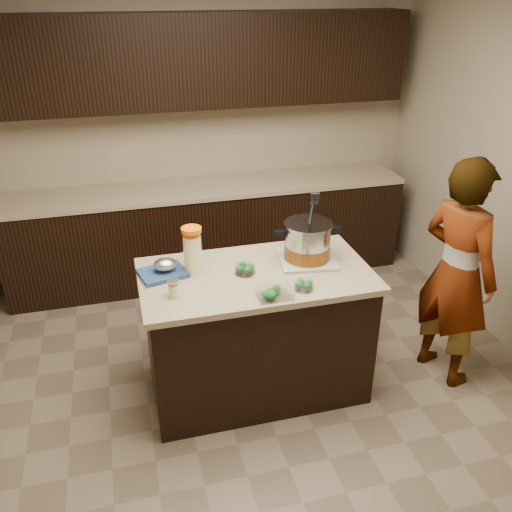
{
  "coord_description": "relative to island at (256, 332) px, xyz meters",
  "views": [
    {
      "loc": [
        -0.77,
        -2.89,
        2.54
      ],
      "look_at": [
        0.0,
        0.0,
        1.02
      ],
      "focal_mm": 38.0,
      "sensor_mm": 36.0,
      "label": 1
    }
  ],
  "objects": [
    {
      "name": "stock_pot",
      "position": [
        0.37,
        0.08,
        0.57
      ],
      "size": [
        0.44,
        0.34,
        0.45
      ],
      "rotation": [
        0.0,
        0.0,
        -0.09
      ],
      "color": "#B7B7BC",
      "rests_on": "dish_towel"
    },
    {
      "name": "broccoli_tub_left",
      "position": [
        -0.07,
        0.01,
        0.47
      ],
      "size": [
        0.15,
        0.15,
        0.06
      ],
      "rotation": [
        0.0,
        0.0,
        -0.21
      ],
      "color": "silver",
      "rests_on": "island"
    },
    {
      "name": "ground_plane",
      "position": [
        0.0,
        0.0,
        -0.45
      ],
      "size": [
        4.0,
        4.0,
        0.0
      ],
      "primitive_type": "plane",
      "color": "brown",
      "rests_on": "ground"
    },
    {
      "name": "mason_jar",
      "position": [
        -0.53,
        -0.15,
        0.5
      ],
      "size": [
        0.08,
        0.08,
        0.11
      ],
      "rotation": [
        0.0,
        0.0,
        -0.18
      ],
      "color": "#FBE599",
      "rests_on": "island"
    },
    {
      "name": "broccoli_tub_rect",
      "position": [
        0.03,
        -0.3,
        0.48
      ],
      "size": [
        0.2,
        0.15,
        0.07
      ],
      "rotation": [
        0.0,
        0.0,
        0.02
      ],
      "color": "silver",
      "rests_on": "island"
    },
    {
      "name": "room_shell",
      "position": [
        0.0,
        0.0,
        1.26
      ],
      "size": [
        4.04,
        4.04,
        2.72
      ],
      "color": "tan",
      "rests_on": "ground"
    },
    {
      "name": "lemonade_pitcher",
      "position": [
        -0.38,
        0.11,
        0.59
      ],
      "size": [
        0.16,
        0.16,
        0.3
      ],
      "rotation": [
        0.0,
        0.0,
        -0.37
      ],
      "color": "#FBE599",
      "rests_on": "island"
    },
    {
      "name": "broccoli_tub_right",
      "position": [
        0.22,
        -0.27,
        0.47
      ],
      "size": [
        0.13,
        0.13,
        0.06
      ],
      "rotation": [
        0.0,
        0.0,
        -0.09
      ],
      "color": "silver",
      "rests_on": "island"
    },
    {
      "name": "dish_towel",
      "position": [
        0.37,
        0.08,
        0.46
      ],
      "size": [
        0.41,
        0.41,
        0.02
      ],
      "primitive_type": "cube",
      "rotation": [
        0.0,
        0.0,
        -0.14
      ],
      "color": "#57754F",
      "rests_on": "island"
    },
    {
      "name": "island",
      "position": [
        0.0,
        0.0,
        0.0
      ],
      "size": [
        1.46,
        0.81,
        0.9
      ],
      "color": "black",
      "rests_on": "ground"
    },
    {
      "name": "back_cabinets",
      "position": [
        0.0,
        1.74,
        0.49
      ],
      "size": [
        3.6,
        0.63,
        2.33
      ],
      "color": "black",
      "rests_on": "ground"
    },
    {
      "name": "person",
      "position": [
        1.34,
        -0.18,
        0.35
      ],
      "size": [
        0.53,
        0.67,
        1.61
      ],
      "primitive_type": "imported",
      "rotation": [
        0.0,
        0.0,
        1.86
      ],
      "color": "gray",
      "rests_on": "ground"
    },
    {
      "name": "blue_tray",
      "position": [
        -0.56,
        0.12,
        0.48
      ],
      "size": [
        0.32,
        0.28,
        0.11
      ],
      "rotation": [
        0.0,
        0.0,
        0.24
      ],
      "color": "navy",
      "rests_on": "island"
    }
  ]
}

